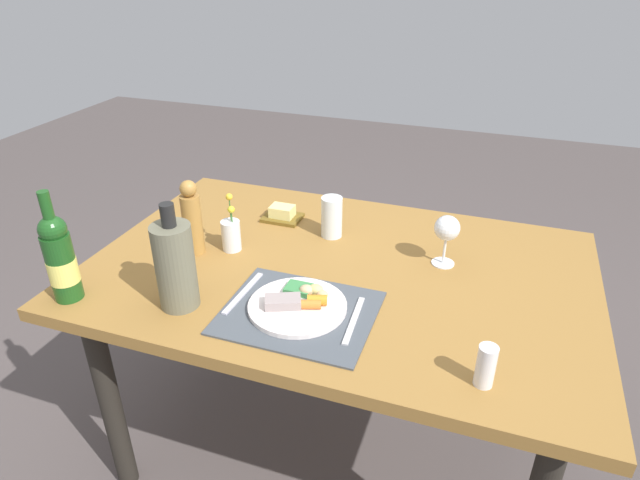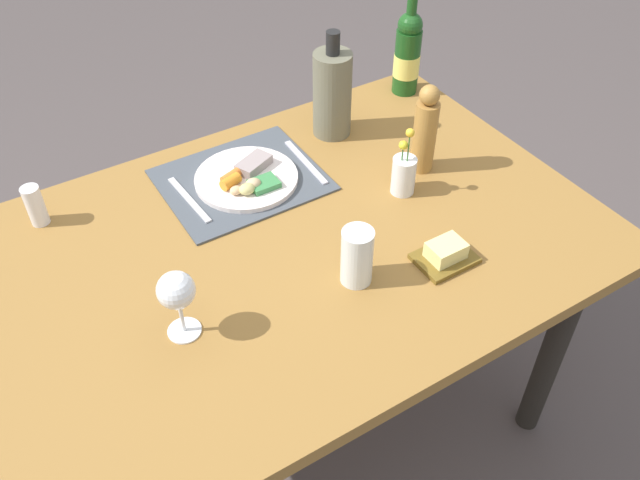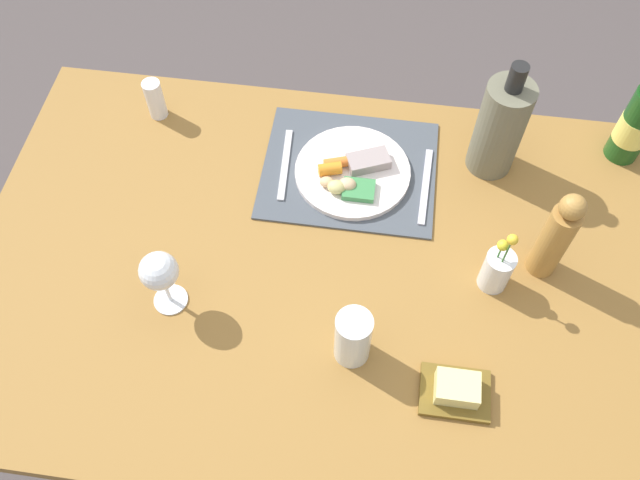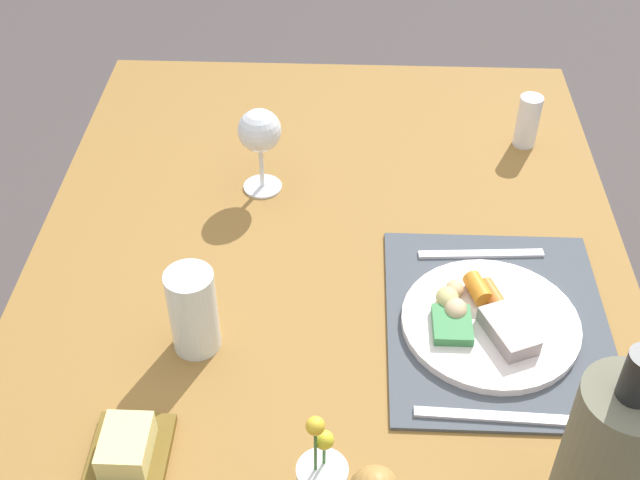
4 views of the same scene
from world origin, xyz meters
name	(u,v)px [view 3 (image 3 of 4)]	position (x,y,z in m)	size (l,w,h in m)	color
ground_plane	(322,388)	(0.00, 0.00, 0.00)	(8.00, 8.00, 0.00)	#4E4544
dining_table	(322,285)	(0.00, 0.00, 0.67)	(1.47, 0.97, 0.76)	olive
placemat	(349,169)	(-0.03, -0.25, 0.76)	(0.39, 0.33, 0.01)	#464C54
dinner_plate	(352,172)	(-0.04, -0.24, 0.78)	(0.26, 0.26, 0.04)	white
fork	(425,186)	(-0.20, -0.23, 0.77)	(0.02, 0.21, 0.01)	silver
knife	(285,164)	(0.12, -0.25, 0.77)	(0.02, 0.20, 0.01)	silver
water_tumbler	(353,339)	(-0.08, 0.18, 0.82)	(0.07, 0.07, 0.14)	silver
flower_vase	(497,269)	(-0.35, -0.01, 0.81)	(0.06, 0.06, 0.19)	silver
butter_dish	(456,390)	(-0.28, 0.24, 0.78)	(0.13, 0.10, 0.05)	brown
wine_glass	(159,273)	(0.29, 0.12, 0.88)	(0.08, 0.08, 0.16)	white
salt_shaker	(155,99)	(0.45, -0.36, 0.81)	(0.04, 0.04, 0.10)	white
cooler_bottle	(500,127)	(-0.34, -0.32, 0.88)	(0.10, 0.10, 0.30)	#66644F
pepper_mill	(556,237)	(-0.45, -0.06, 0.87)	(0.06, 0.06, 0.24)	#A87837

